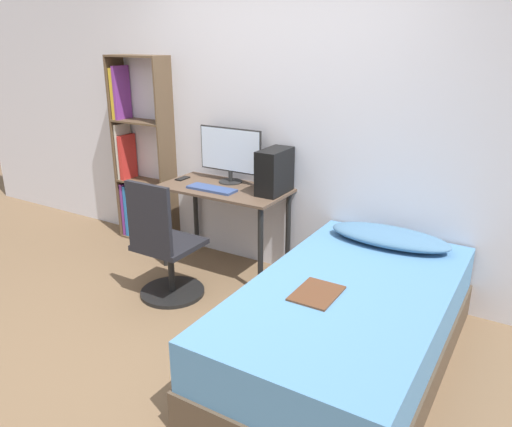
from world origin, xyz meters
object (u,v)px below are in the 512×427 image
(bookshelf, at_px, (136,153))
(bed, at_px, (347,326))
(office_chair, at_px, (165,254))
(monitor, at_px, (230,153))
(pc_tower, at_px, (275,171))
(keyboard, at_px, (212,189))

(bookshelf, height_order, bed, bookshelf)
(office_chair, relative_size, bed, 0.47)
(bed, bearing_deg, monitor, 148.28)
(bed, distance_m, monitor, 1.88)
(bed, height_order, pc_tower, pc_tower)
(office_chair, height_order, keyboard, office_chair)
(bookshelf, distance_m, office_chair, 1.44)
(monitor, xyz_separation_m, pc_tower, (0.48, -0.08, -0.08))
(monitor, bearing_deg, bookshelf, -179.88)
(keyboard, bearing_deg, office_chair, -95.38)
(monitor, bearing_deg, keyboard, -90.53)
(bed, height_order, monitor, monitor)
(office_chair, distance_m, pc_tower, 1.09)
(office_chair, bearing_deg, bed, -2.64)
(pc_tower, bearing_deg, bed, -40.06)
(bed, relative_size, monitor, 3.35)
(monitor, relative_size, pc_tower, 1.69)
(office_chair, xyz_separation_m, keyboard, (0.05, 0.56, 0.39))
(bookshelf, xyz_separation_m, pc_tower, (1.59, -0.08, 0.05))
(office_chair, distance_m, bed, 1.53)
(bookshelf, xyz_separation_m, keyboard, (1.11, -0.28, -0.12))
(pc_tower, bearing_deg, keyboard, -157.60)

